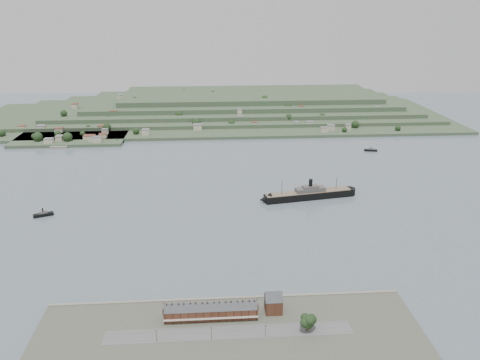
{
  "coord_description": "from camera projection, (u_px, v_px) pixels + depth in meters",
  "views": [
    {
      "loc": [
        -8.88,
        -398.77,
        175.09
      ],
      "look_at": [
        20.84,
        30.0,
        14.45
      ],
      "focal_mm": 35.0,
      "sensor_mm": 36.0,
      "label": 1
    }
  ],
  "objects": [
    {
      "name": "fig_tree",
      "position": [
        308.0,
        321.0,
        262.57
      ],
      "size": [
        9.88,
        8.56,
        11.03
      ],
      "color": "#45311F",
      "rests_on": "ground"
    },
    {
      "name": "ground",
      "position": [
        220.0,
        206.0,
        434.52
      ],
      "size": [
        1400.0,
        1400.0,
        0.0
      ],
      "primitive_type": "plane",
      "color": "slate",
      "rests_on": "ground"
    },
    {
      "name": "far_peninsula",
      "position": [
        229.0,
        107.0,
        799.5
      ],
      "size": [
        760.0,
        309.0,
        30.0
      ],
      "color": "#384E34",
      "rests_on": "ground"
    },
    {
      "name": "near_shore",
      "position": [
        230.0,
        340.0,
        259.65
      ],
      "size": [
        220.0,
        80.0,
        2.6
      ],
      "color": "#4C5142",
      "rests_on": "ground"
    },
    {
      "name": "ferry_east",
      "position": [
        371.0,
        150.0,
        598.88
      ],
      "size": [
        16.98,
        8.01,
        6.14
      ],
      "color": "black",
      "rests_on": "ground"
    },
    {
      "name": "steamship",
      "position": [
        306.0,
        195.0,
        450.02
      ],
      "size": [
        97.78,
        27.3,
        23.58
      ],
      "color": "black",
      "rests_on": "ground"
    },
    {
      "name": "gabled_building",
      "position": [
        273.0,
        302.0,
        280.18
      ],
      "size": [
        10.4,
        10.18,
        14.09
      ],
      "color": "#4F2B1C",
      "rests_on": "ground"
    },
    {
      "name": "tugboat",
      "position": [
        43.0,
        214.0,
        413.65
      ],
      "size": [
        17.45,
        10.3,
        7.63
      ],
      "color": "black",
      "rests_on": "ground"
    },
    {
      "name": "ferry_west",
      "position": [
        117.0,
        142.0,
        635.57
      ],
      "size": [
        18.77,
        10.01,
        6.78
      ],
      "color": "black",
      "rests_on": "ground"
    },
    {
      "name": "terrace_row",
      "position": [
        211.0,
        311.0,
        274.46
      ],
      "size": [
        55.6,
        9.8,
        11.07
      ],
      "color": "#4F2B1C",
      "rests_on": "ground"
    }
  ]
}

